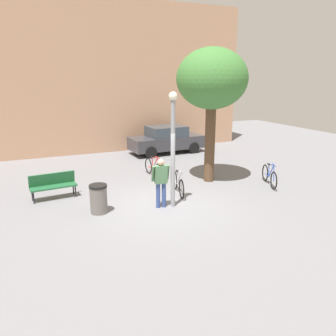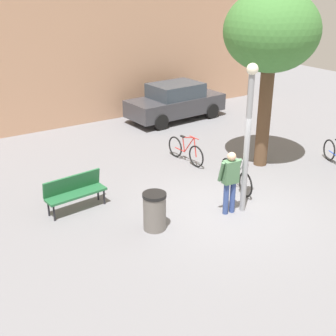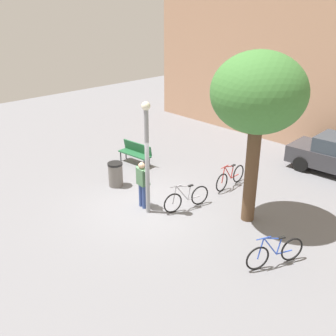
{
  "view_description": "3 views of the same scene",
  "coord_description": "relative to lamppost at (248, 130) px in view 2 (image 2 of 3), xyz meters",
  "views": [
    {
      "loc": [
        -4.15,
        -9.91,
        4.23
      ],
      "look_at": [
        0.47,
        0.69,
        1.08
      ],
      "focal_mm": 35.75,
      "sensor_mm": 36.0,
      "label": 1
    },
    {
      "loc": [
        -7.01,
        -7.84,
        5.58
      ],
      "look_at": [
        -0.75,
        1.78,
        0.69
      ],
      "focal_mm": 47.72,
      "sensor_mm": 36.0,
      "label": 2
    },
    {
      "loc": [
        9.19,
        -7.89,
        6.69
      ],
      "look_at": [
        -0.19,
        1.07,
        1.09
      ],
      "focal_mm": 42.4,
      "sensor_mm": 36.0,
      "label": 3
    }
  ],
  "objects": [
    {
      "name": "lamppost",
      "position": [
        0.0,
        0.0,
        0.0
      ],
      "size": [
        0.28,
        0.28,
        3.8
      ],
      "color": "gray",
      "rests_on": "ground_plane"
    },
    {
      "name": "bicycle_red",
      "position": [
        0.68,
        3.55,
        -1.82
      ],
      "size": [
        0.16,
        1.81,
        0.97
      ],
      "color": "black",
      "rests_on": "ground_plane"
    },
    {
      "name": "trash_bin",
      "position": [
        -2.4,
        0.45,
        -1.73
      ],
      "size": [
        0.57,
        0.57,
        0.94
      ],
      "color": "#66605B",
      "rests_on": "ground_plane"
    },
    {
      "name": "building_facade",
      "position": [
        -0.23,
        10.25,
        2.0
      ],
      "size": [
        17.66,
        2.0,
        8.41
      ],
      "primitive_type": "cube",
      "color": "tan",
      "rests_on": "ground_plane"
    },
    {
      "name": "ground_plane",
      "position": [
        -0.23,
        0.26,
        -2.2
      ],
      "size": [
        36.0,
        36.0,
        0.0
      ],
      "primitive_type": "plane",
      "color": "slate"
    },
    {
      "name": "person_by_lamppost",
      "position": [
        -0.39,
        0.09,
        -1.24
      ],
      "size": [
        0.61,
        0.33,
        1.67
      ],
      "color": "#334784",
      "rests_on": "ground_plane"
    },
    {
      "name": "park_bench",
      "position": [
        -3.61,
        2.44,
        -1.66
      ],
      "size": [
        1.64,
        0.63,
        0.92
      ],
      "color": "#236038",
      "rests_on": "ground_plane"
    },
    {
      "name": "parked_car_charcoal",
      "position": [
        3.1,
        7.73,
        -1.43
      ],
      "size": [
        4.29,
        2.02,
        1.55
      ],
      "color": "#38383D",
      "rests_on": "ground_plane"
    },
    {
      "name": "bicycle_silver",
      "position": [
        0.72,
        1.1,
        -1.82
      ],
      "size": [
        0.44,
        1.78,
        0.97
      ],
      "color": "black",
      "rests_on": "ground_plane"
    },
    {
      "name": "plaza_tree",
      "position": [
        2.6,
        2.05,
        1.9
      ],
      "size": [
        2.81,
        2.81,
        5.37
      ],
      "color": "brown",
      "rests_on": "ground_plane"
    }
  ]
}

